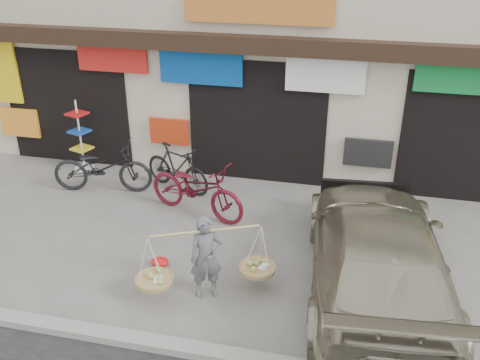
% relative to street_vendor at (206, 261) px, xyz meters
% --- Properties ---
extents(ground, '(70.00, 70.00, 0.00)m').
position_rel_street_vendor_xyz_m(ground, '(-0.07, 0.73, -0.63)').
color(ground, slate).
rests_on(ground, ground).
extents(kerb, '(70.00, 0.25, 0.12)m').
position_rel_street_vendor_xyz_m(kerb, '(-0.07, -1.27, -0.57)').
color(kerb, gray).
rests_on(kerb, ground).
extents(shophouse_block, '(14.00, 6.32, 7.00)m').
position_rel_street_vendor_xyz_m(shophouse_block, '(-0.07, 7.14, 2.82)').
color(shophouse_block, beige).
rests_on(shophouse_block, ground).
extents(street_vendor, '(2.03, 1.22, 1.39)m').
position_rel_street_vendor_xyz_m(street_vendor, '(0.00, 0.00, 0.00)').
color(street_vendor, slate).
rests_on(street_vendor, ground).
extents(bike_0, '(2.23, 1.11, 1.12)m').
position_rel_street_vendor_xyz_m(bike_0, '(-3.16, 2.91, -0.07)').
color(bike_0, black).
rests_on(bike_0, ground).
extents(bike_1, '(1.76, 1.11, 1.03)m').
position_rel_street_vendor_xyz_m(bike_1, '(-1.63, 3.34, -0.11)').
color(bike_1, black).
rests_on(bike_1, ground).
extents(bike_2, '(2.29, 1.41, 1.14)m').
position_rel_street_vendor_xyz_m(bike_2, '(-0.90, 2.39, -0.06)').
color(bike_2, '#5D101C').
rests_on(bike_2, ground).
extents(suv, '(2.51, 5.24, 1.47)m').
position_rel_street_vendor_xyz_m(suv, '(2.54, 0.64, 0.11)').
color(suv, '#A69D85').
rests_on(suv, ground).
extents(display_rack, '(0.51, 0.51, 1.69)m').
position_rel_street_vendor_xyz_m(display_rack, '(-4.12, 3.82, 0.05)').
color(display_rack, silver).
rests_on(display_rack, ground).
extents(red_bag, '(0.31, 0.25, 0.14)m').
position_rel_street_vendor_xyz_m(red_bag, '(-1.01, 0.56, -0.56)').
color(red_bag, red).
rests_on(red_bag, ground).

